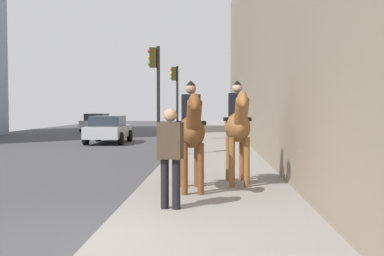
{
  "coord_description": "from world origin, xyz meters",
  "views": [
    {
      "loc": [
        -5.59,
        -1.61,
        1.81
      ],
      "look_at": [
        4.0,
        -1.16,
        1.4
      ],
      "focal_mm": 41.74,
      "sensor_mm": 36.0,
      "label": 1
    }
  ],
  "objects_px": {
    "pedestrian_greeting": "(170,151)",
    "car_near_lane": "(98,123)",
    "mounted_horse_near": "(191,130)",
    "car_mid_lane": "(109,129)",
    "mounted_horse_far": "(238,126)",
    "traffic_light_far_curb": "(176,92)",
    "traffic_light_near_curb": "(156,84)"
  },
  "relations": [
    {
      "from": "mounted_horse_far",
      "to": "pedestrian_greeting",
      "type": "bearing_deg",
      "value": -29.57
    },
    {
      "from": "pedestrian_greeting",
      "to": "car_near_lane",
      "type": "distance_m",
      "value": 28.4
    },
    {
      "from": "car_mid_lane",
      "to": "pedestrian_greeting",
      "type": "bearing_deg",
      "value": -163.59
    },
    {
      "from": "car_near_lane",
      "to": "traffic_light_far_curb",
      "type": "distance_m",
      "value": 13.31
    },
    {
      "from": "mounted_horse_far",
      "to": "car_mid_lane",
      "type": "relative_size",
      "value": 0.58
    },
    {
      "from": "pedestrian_greeting",
      "to": "traffic_light_far_curb",
      "type": "relative_size",
      "value": 0.42
    },
    {
      "from": "mounted_horse_near",
      "to": "mounted_horse_far",
      "type": "distance_m",
      "value": 1.36
    },
    {
      "from": "mounted_horse_near",
      "to": "mounted_horse_far",
      "type": "height_order",
      "value": "mounted_horse_far"
    },
    {
      "from": "mounted_horse_far",
      "to": "traffic_light_far_curb",
      "type": "distance_m",
      "value": 13.8
    },
    {
      "from": "mounted_horse_near",
      "to": "car_near_lane",
      "type": "relative_size",
      "value": 0.57
    },
    {
      "from": "mounted_horse_far",
      "to": "car_near_lane",
      "type": "relative_size",
      "value": 0.59
    },
    {
      "from": "mounted_horse_far",
      "to": "pedestrian_greeting",
      "type": "distance_m",
      "value": 2.87
    },
    {
      "from": "traffic_light_near_curb",
      "to": "mounted_horse_far",
      "type": "bearing_deg",
      "value": -155.97
    },
    {
      "from": "mounted_horse_near",
      "to": "traffic_light_near_curb",
      "type": "height_order",
      "value": "traffic_light_near_curb"
    },
    {
      "from": "mounted_horse_near",
      "to": "pedestrian_greeting",
      "type": "distance_m",
      "value": 1.68
    },
    {
      "from": "car_mid_lane",
      "to": "traffic_light_far_curb",
      "type": "xyz_separation_m",
      "value": [
        0.38,
        -3.51,
        1.96
      ]
    },
    {
      "from": "mounted_horse_far",
      "to": "car_near_lane",
      "type": "bearing_deg",
      "value": -161.75
    },
    {
      "from": "mounted_horse_far",
      "to": "car_mid_lane",
      "type": "xyz_separation_m",
      "value": [
        13.12,
        6.03,
        -0.69
      ]
    },
    {
      "from": "pedestrian_greeting",
      "to": "car_near_lane",
      "type": "xyz_separation_m",
      "value": [
        27.15,
        8.33,
        -0.36
      ]
    },
    {
      "from": "pedestrian_greeting",
      "to": "car_mid_lane",
      "type": "bearing_deg",
      "value": 26.4
    },
    {
      "from": "mounted_horse_near",
      "to": "car_mid_lane",
      "type": "relative_size",
      "value": 0.56
    },
    {
      "from": "mounted_horse_near",
      "to": "car_mid_lane",
      "type": "distance_m",
      "value": 14.93
    },
    {
      "from": "mounted_horse_far",
      "to": "traffic_light_far_curb",
      "type": "relative_size",
      "value": 0.58
    },
    {
      "from": "mounted_horse_near",
      "to": "car_near_lane",
      "type": "height_order",
      "value": "mounted_horse_near"
    },
    {
      "from": "mounted_horse_far",
      "to": "car_near_lane",
      "type": "distance_m",
      "value": 26.41
    },
    {
      "from": "car_near_lane",
      "to": "car_mid_lane",
      "type": "xyz_separation_m",
      "value": [
        -11.48,
        -3.58,
        0.01
      ]
    },
    {
      "from": "pedestrian_greeting",
      "to": "car_near_lane",
      "type": "height_order",
      "value": "pedestrian_greeting"
    },
    {
      "from": "pedestrian_greeting",
      "to": "traffic_light_near_curb",
      "type": "height_order",
      "value": "traffic_light_near_curb"
    },
    {
      "from": "pedestrian_greeting",
      "to": "traffic_light_far_curb",
      "type": "xyz_separation_m",
      "value": [
        16.05,
        1.25,
        1.61
      ]
    },
    {
      "from": "car_near_lane",
      "to": "traffic_light_near_curb",
      "type": "relative_size",
      "value": 0.99
    },
    {
      "from": "mounted_horse_far",
      "to": "pedestrian_greeting",
      "type": "relative_size",
      "value": 1.38
    },
    {
      "from": "mounted_horse_near",
      "to": "car_mid_lane",
      "type": "bearing_deg",
      "value": -167.09
    }
  ]
}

